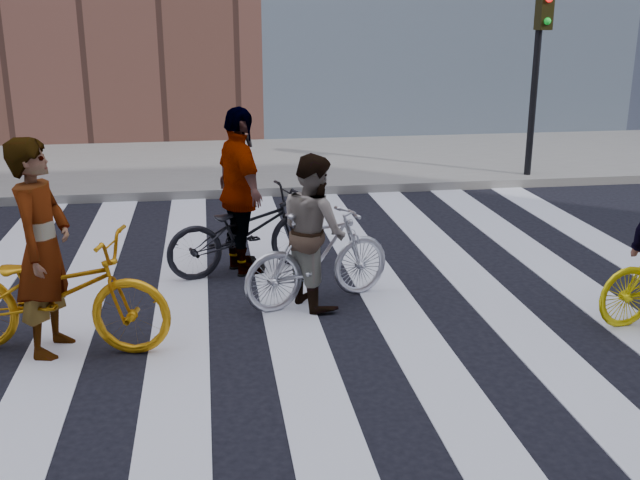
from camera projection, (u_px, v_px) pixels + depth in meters
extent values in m
plane|color=black|center=(341.00, 308.00, 7.84)|extent=(100.00, 100.00, 0.00)
cube|color=gray|center=(274.00, 163.00, 14.91)|extent=(100.00, 5.00, 0.15)
cube|color=silver|center=(69.00, 323.00, 7.45)|extent=(0.55, 10.00, 0.01)
cube|color=silver|center=(181.00, 317.00, 7.60)|extent=(0.55, 10.00, 0.01)
cube|color=silver|center=(289.00, 310.00, 7.76)|extent=(0.55, 10.00, 0.01)
cube|color=silver|center=(392.00, 304.00, 7.92)|extent=(0.55, 10.00, 0.01)
cube|color=silver|center=(491.00, 299.00, 8.08)|extent=(0.55, 10.00, 0.01)
cube|color=silver|center=(586.00, 293.00, 8.24)|extent=(0.55, 10.00, 0.01)
cylinder|color=black|center=(534.00, 93.00, 13.11)|extent=(0.12, 0.12, 3.20)
cube|color=black|center=(544.00, 10.00, 12.56)|extent=(0.22, 0.28, 0.65)
sphere|color=#0CCC26|center=(547.00, 21.00, 12.47)|extent=(0.12, 0.12, 0.12)
imported|color=orange|center=(54.00, 293.00, 6.71)|extent=(2.23, 1.18, 1.12)
imported|color=silver|center=(318.00, 257.00, 7.83)|extent=(1.77, 1.07, 1.03)
imported|color=black|center=(246.00, 231.00, 8.79)|extent=(2.04, 1.21, 1.01)
imported|color=slate|center=(43.00, 248.00, 6.58)|extent=(0.61, 0.80, 1.97)
imported|color=slate|center=(314.00, 231.00, 7.74)|extent=(0.85, 0.95, 1.61)
imported|color=slate|center=(240.00, 192.00, 8.64)|extent=(0.80, 1.24, 1.96)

